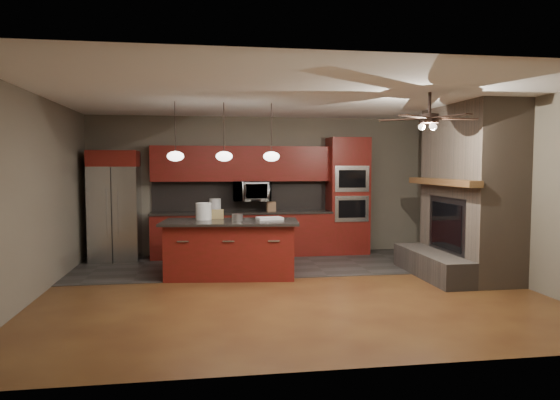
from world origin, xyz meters
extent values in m
plane|color=brown|center=(0.00, 0.00, 0.00)|extent=(7.00, 7.00, 0.00)
cube|color=white|center=(0.00, 0.00, 2.80)|extent=(7.00, 6.00, 0.02)
cube|color=#676153|center=(0.00, 3.00, 1.40)|extent=(7.00, 0.02, 2.80)
cube|color=#676153|center=(3.50, 0.00, 1.40)|extent=(0.02, 6.00, 2.80)
cube|color=#676153|center=(-3.50, 0.00, 1.40)|extent=(0.02, 6.00, 2.80)
cube|color=#322F2D|center=(0.00, 1.80, 0.01)|extent=(7.00, 2.40, 0.01)
cube|color=#756454|center=(3.10, 0.40, 1.40)|extent=(0.80, 2.00, 2.80)
cube|color=#504841|center=(2.45, 0.40, 0.20)|extent=(0.50, 2.00, 0.40)
cube|color=#2D2D30|center=(2.72, 0.40, 0.83)|extent=(0.05, 1.20, 0.95)
cube|color=black|center=(2.70, 0.40, 0.83)|extent=(0.02, 1.00, 0.75)
cube|color=brown|center=(2.60, 0.40, 1.55)|extent=(0.22, 2.10, 0.10)
cube|color=maroon|center=(-0.48, 2.70, 0.43)|extent=(3.55, 0.60, 0.86)
cube|color=black|center=(-0.48, 2.70, 0.88)|extent=(3.59, 0.64, 0.04)
cube|color=black|center=(-0.48, 2.98, 1.20)|extent=(3.55, 0.03, 0.60)
cube|color=maroon|center=(-0.48, 2.83, 1.85)|extent=(3.55, 0.35, 0.70)
cube|color=maroon|center=(1.70, 2.70, 1.19)|extent=(0.80, 0.60, 2.38)
cube|color=silver|center=(1.70, 2.40, 0.95)|extent=(0.70, 0.03, 0.52)
cube|color=black|center=(1.70, 2.38, 0.95)|extent=(0.55, 0.02, 0.35)
cube|color=silver|center=(1.70, 2.40, 1.55)|extent=(0.70, 0.03, 0.52)
cube|color=black|center=(1.70, 2.38, 1.55)|extent=(0.55, 0.02, 0.35)
imported|color=silver|center=(-0.27, 2.75, 1.30)|extent=(0.73, 0.41, 0.50)
cube|color=silver|center=(-2.90, 2.62, 0.90)|extent=(0.90, 0.72, 1.79)
cube|color=#2D2D30|center=(-2.90, 2.26, 0.90)|extent=(0.02, 0.02, 1.77)
cube|color=silver|center=(-3.00, 2.25, 0.95)|extent=(0.03, 0.03, 0.90)
cube|color=silver|center=(-2.80, 2.25, 0.95)|extent=(0.03, 0.03, 0.90)
cube|color=maroon|center=(-2.90, 2.62, 1.94)|extent=(0.90, 0.72, 0.30)
cube|color=maroon|center=(-0.80, 0.89, 0.44)|extent=(2.12, 1.08, 0.88)
cube|color=black|center=(-0.80, 0.89, 0.90)|extent=(2.29, 1.24, 0.04)
cylinder|color=silver|center=(-1.23, 1.11, 1.06)|extent=(0.29, 0.29, 0.28)
cylinder|color=#A7A7AC|center=(-0.69, 0.82, 0.98)|extent=(0.21, 0.21, 0.12)
cube|color=silver|center=(-0.15, 0.96, 0.94)|extent=(0.45, 0.35, 0.04)
cube|color=#947D4C|center=(-1.01, 1.28, 0.99)|extent=(0.24, 0.18, 0.15)
cylinder|color=white|center=(-1.01, 2.70, 1.03)|extent=(0.27, 0.27, 0.26)
cube|color=#916A4B|center=(0.10, 2.65, 1.00)|extent=(0.19, 0.15, 0.19)
cylinder|color=black|center=(-1.65, 0.70, 2.41)|extent=(0.01, 0.01, 0.78)
ellipsoid|color=white|center=(-1.65, 0.70, 1.96)|extent=(0.26, 0.26, 0.16)
cylinder|color=black|center=(-0.90, 0.70, 2.41)|extent=(0.01, 0.01, 0.78)
ellipsoid|color=white|center=(-0.90, 0.70, 1.96)|extent=(0.26, 0.26, 0.16)
cylinder|color=black|center=(-0.15, 0.70, 2.41)|extent=(0.01, 0.01, 0.78)
ellipsoid|color=white|center=(-0.15, 0.70, 1.96)|extent=(0.26, 0.26, 0.16)
cylinder|color=black|center=(1.80, -0.80, 2.65)|extent=(0.04, 0.04, 0.30)
cylinder|color=black|center=(1.80, -0.80, 2.45)|extent=(0.24, 0.24, 0.12)
cube|color=black|center=(2.18, -0.80, 2.45)|extent=(0.60, 0.12, 0.01)
cube|color=black|center=(1.92, -0.44, 2.45)|extent=(0.30, 0.61, 0.01)
cube|color=black|center=(1.49, -0.58, 2.45)|extent=(0.56, 0.45, 0.01)
cube|color=black|center=(1.49, -1.02, 2.45)|extent=(0.56, 0.45, 0.01)
cube|color=black|center=(1.92, -1.16, 2.45)|extent=(0.30, 0.61, 0.01)
camera|label=1|loc=(-1.22, -7.20, 1.82)|focal=32.00mm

